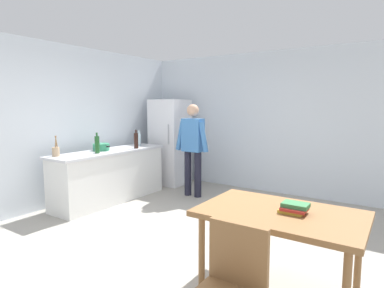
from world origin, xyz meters
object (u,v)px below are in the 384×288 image
(refrigerator, at_px, (170,142))
(dining_table, at_px, (280,219))
(utensil_jar, at_px, (56,151))
(book_stack, at_px, (294,208))
(bottle_water_clear, at_px, (139,139))
(chair, at_px, (230,285))
(bottle_wine_green, at_px, (97,144))
(bottle_wine_dark, at_px, (136,140))
(person, at_px, (193,144))
(cooking_pot, at_px, (101,147))

(refrigerator, distance_m, dining_table, 4.27)
(utensil_jar, xyz_separation_m, book_stack, (3.69, -0.17, -0.18))
(utensil_jar, height_order, bottle_water_clear, utensil_jar)
(utensil_jar, bearing_deg, chair, -17.89)
(chair, height_order, bottle_wine_green, bottle_wine_green)
(chair, relative_size, bottle_water_clear, 3.03)
(dining_table, distance_m, bottle_wine_dark, 3.57)
(chair, bearing_deg, refrigerator, 136.90)
(refrigerator, bearing_deg, bottle_wine_green, -89.89)
(person, relative_size, chair, 1.87)
(chair, relative_size, bottle_wine_dark, 2.68)
(cooking_pot, xyz_separation_m, book_stack, (3.62, -0.99, -0.17))
(utensil_jar, height_order, bottle_wine_dark, bottle_wine_dark)
(dining_table, distance_m, cooking_pot, 3.66)
(cooking_pot, height_order, book_stack, cooking_pot)
(dining_table, xyz_separation_m, bottle_wine_green, (-3.30, 0.75, 0.37))
(dining_table, bearing_deg, book_stack, 9.69)
(dining_table, distance_m, chair, 0.98)
(chair, bearing_deg, bottle_wine_dark, 146.64)
(bottle_wine_green, bearing_deg, bottle_wine_dark, 82.45)
(dining_table, relative_size, bottle_water_clear, 4.67)
(utensil_jar, distance_m, bottle_water_clear, 1.69)
(refrigerator, relative_size, bottle_wine_green, 5.29)
(dining_table, relative_size, bottle_wine_dark, 4.12)
(refrigerator, xyz_separation_m, bottle_water_clear, (-0.11, -0.83, 0.13))
(bottle_wine_green, height_order, book_stack, bottle_wine_green)
(refrigerator, xyz_separation_m, dining_table, (3.30, -2.70, -0.23))
(refrigerator, xyz_separation_m, person, (0.95, -0.55, 0.08))
(chair, height_order, bottle_wine_dark, bottle_wine_dark)
(dining_table, bearing_deg, bottle_water_clear, 151.33)
(refrigerator, xyz_separation_m, bottle_wine_green, (0.00, -1.95, 0.15))
(cooking_pot, relative_size, bottle_water_clear, 1.33)
(utensil_jar, height_order, book_stack, utensil_jar)
(chair, relative_size, book_stack, 3.80)
(dining_table, bearing_deg, person, 137.59)
(cooking_pot, bearing_deg, refrigerator, 83.10)
(refrigerator, bearing_deg, book_stack, -38.16)
(book_stack, bearing_deg, bottle_wine_dark, 155.14)
(dining_table, height_order, cooking_pot, cooking_pot)
(cooking_pot, distance_m, bottle_wine_dark, 0.63)
(person, distance_m, bottle_wine_dark, 1.03)
(bottle_wine_green, bearing_deg, refrigerator, 90.11)
(chair, distance_m, bottle_water_clear, 4.47)
(refrigerator, relative_size, cooking_pot, 4.50)
(refrigerator, xyz_separation_m, bottle_wine_dark, (0.11, -1.15, 0.15))
(person, xyz_separation_m, bottle_wine_dark, (-0.84, -0.60, 0.07))
(bottle_wine_dark, bearing_deg, bottle_wine_green, -97.55)
(person, bearing_deg, dining_table, -42.41)
(refrigerator, xyz_separation_m, utensil_jar, (-0.27, -2.52, 0.08))
(bottle_wine_dark, xyz_separation_m, book_stack, (3.30, -1.53, -0.25))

